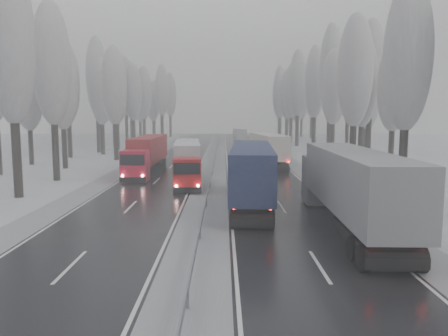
{
  "coord_description": "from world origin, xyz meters",
  "views": [
    {
      "loc": [
        1.19,
        -17.74,
        6.37
      ],
      "look_at": [
        1.25,
        16.41,
        2.2
      ],
      "focal_mm": 35.0,
      "sensor_mm": 36.0,
      "label": 1
    }
  ],
  "objects_px": {
    "truck_blue_box": "(252,170)",
    "truck_red_red": "(147,152)",
    "truck_red_white": "(187,158)",
    "truck_grey_tarp": "(349,183)",
    "box_truck_distant": "(240,135)",
    "truck_cream_box": "(266,147)"
  },
  "relations": [
    {
      "from": "truck_cream_box",
      "to": "truck_blue_box",
      "type": "bearing_deg",
      "value": -103.62
    },
    {
      "from": "truck_blue_box",
      "to": "truck_red_red",
      "type": "bearing_deg",
      "value": 124.81
    },
    {
      "from": "box_truck_distant",
      "to": "truck_red_white",
      "type": "bearing_deg",
      "value": -101.7
    },
    {
      "from": "truck_cream_box",
      "to": "box_truck_distant",
      "type": "bearing_deg",
      "value": 85.99
    },
    {
      "from": "truck_grey_tarp",
      "to": "box_truck_distant",
      "type": "xyz_separation_m",
      "value": [
        -3.02,
        82.92,
        -1.06
      ]
    },
    {
      "from": "box_truck_distant",
      "to": "truck_red_red",
      "type": "bearing_deg",
      "value": -106.82
    },
    {
      "from": "truck_red_red",
      "to": "box_truck_distant",
      "type": "bearing_deg",
      "value": 78.33
    },
    {
      "from": "truck_blue_box",
      "to": "truck_red_white",
      "type": "bearing_deg",
      "value": 118.99
    },
    {
      "from": "box_truck_distant",
      "to": "truck_red_red",
      "type": "height_order",
      "value": "truck_red_red"
    },
    {
      "from": "box_truck_distant",
      "to": "truck_grey_tarp",
      "type": "bearing_deg",
      "value": -93.03
    },
    {
      "from": "truck_blue_box",
      "to": "box_truck_distant",
      "type": "xyz_separation_m",
      "value": [
        1.97,
        76.31,
        -0.93
      ]
    },
    {
      "from": "truck_blue_box",
      "to": "truck_red_red",
      "type": "height_order",
      "value": "truck_blue_box"
    },
    {
      "from": "truck_grey_tarp",
      "to": "truck_red_red",
      "type": "bearing_deg",
      "value": 124.49
    },
    {
      "from": "truck_cream_box",
      "to": "truck_grey_tarp",
      "type": "bearing_deg",
      "value": -92.5
    },
    {
      "from": "truck_grey_tarp",
      "to": "truck_red_red",
      "type": "height_order",
      "value": "truck_grey_tarp"
    },
    {
      "from": "truck_blue_box",
      "to": "truck_cream_box",
      "type": "bearing_deg",
      "value": 85.35
    },
    {
      "from": "truck_grey_tarp",
      "to": "truck_blue_box",
      "type": "distance_m",
      "value": 8.29
    },
    {
      "from": "truck_cream_box",
      "to": "truck_red_red",
      "type": "relative_size",
      "value": 1.03
    },
    {
      "from": "truck_grey_tarp",
      "to": "truck_blue_box",
      "type": "relative_size",
      "value": 1.05
    },
    {
      "from": "truck_grey_tarp",
      "to": "truck_red_white",
      "type": "relative_size",
      "value": 1.19
    },
    {
      "from": "truck_grey_tarp",
      "to": "truck_cream_box",
      "type": "relative_size",
      "value": 1.1
    },
    {
      "from": "truck_blue_box",
      "to": "truck_cream_box",
      "type": "xyz_separation_m",
      "value": [
        3.37,
        23.77,
        -0.12
      ]
    }
  ]
}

